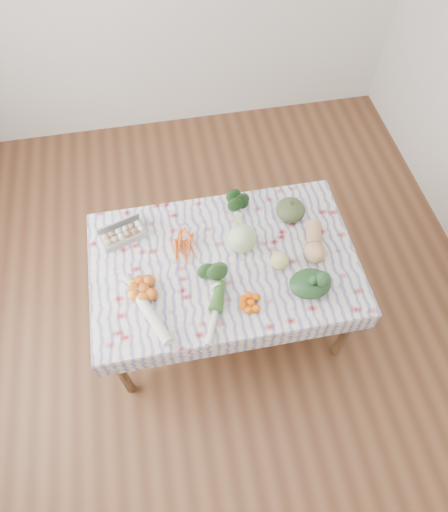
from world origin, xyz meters
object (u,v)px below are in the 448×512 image
Objects in this scene: dining_table at (224,268)px; egg_carton at (124,235)px; kabocha_squash at (290,210)px; cabbage at (242,238)px; grapefruit at (280,260)px; butternut_squash at (315,241)px.

egg_carton is at bearing 154.50° from dining_table.
dining_table is 8.33× the size of kabocha_squash.
cabbage reaches higher than grapefruit.
kabocha_squash is at bearing 28.71° from dining_table.
egg_carton is 1.50× the size of kabocha_squash.
grapefruit is at bearing -114.56° from kabocha_squash.
kabocha_squash is 0.40m from grapefruit.
cabbage is 0.63× the size of butternut_squash.
egg_carton is 1.01× the size of butternut_squash.
grapefruit reaches higher than dining_table.
butternut_squash is at bearing -0.34° from dining_table.
kabocha_squash is 0.41m from cabbage.
kabocha_squash is (0.49, 0.27, 0.15)m from dining_table.
butternut_squash reaches higher than kabocha_squash.
kabocha_squash is at bearing 65.44° from grapefruit.
dining_table is 0.23m from cabbage.
butternut_squash is at bearing -32.12° from egg_carton.
kabocha_squash reaches higher than egg_carton.
grapefruit reaches higher than egg_carton.
egg_carton is at bearing -179.31° from butternut_squash.
butternut_squash reaches higher than grapefruit.
egg_carton is at bearing 157.78° from grapefruit.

